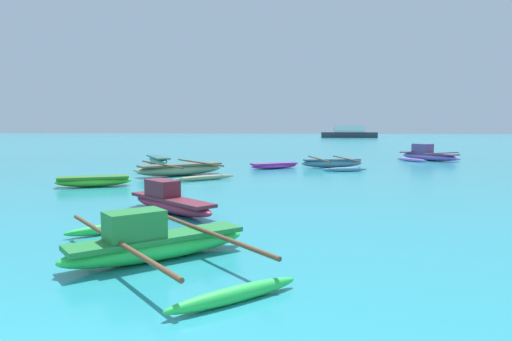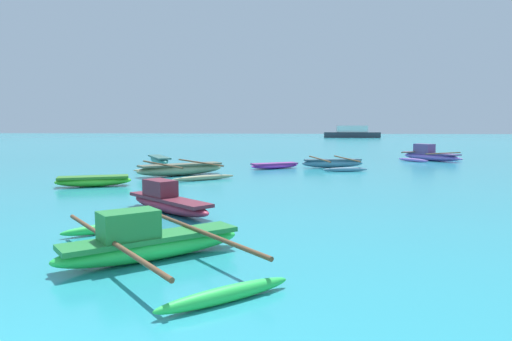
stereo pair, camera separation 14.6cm
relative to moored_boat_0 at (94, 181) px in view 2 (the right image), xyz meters
The scene contains 9 objects.
moored_boat_0 is the anchor object (origin of this frame).
moored_boat_1 5.88m from the moored_boat_0, 47.22° to the right, with size 2.80×2.57×0.76m.
moored_boat_2 11.89m from the moored_boat_0, 43.23° to the left, with size 3.15×4.68×0.48m.
moored_boat_3 9.28m from the moored_boat_0, 51.39° to the left, with size 2.49×1.89×0.28m.
moored_boat_4 20.02m from the moored_boat_0, 42.53° to the left, with size 3.92×3.71×1.00m.
moored_boat_5 4.30m from the moored_boat_0, 61.58° to the left, with size 4.93×5.14×0.55m.
moored_boat_6 9.59m from the moored_boat_0, 59.06° to the right, with size 4.43×4.64×0.82m.
moored_boat_7 9.39m from the moored_boat_0, 94.61° to the left, with size 2.37×3.49×0.42m.
distant_ferry 68.55m from the moored_boat_0, 77.21° to the left, with size 9.66×2.12×2.12m.
Camera 2 is at (2.51, -1.68, 2.10)m, focal length 32.00 mm.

